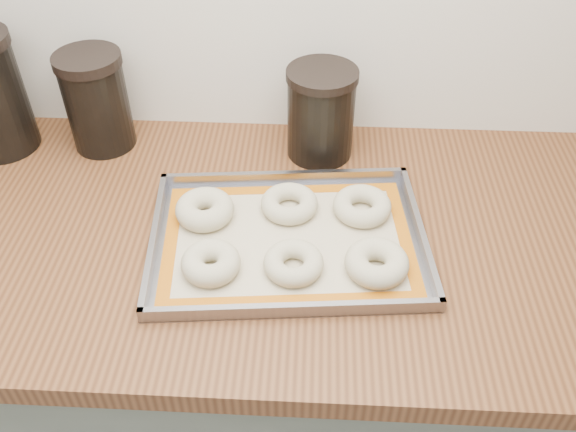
# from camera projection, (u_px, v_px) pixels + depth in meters

# --- Properties ---
(cabinet) EXTENTS (3.00, 0.65, 0.86)m
(cabinet) POSITION_uv_depth(u_px,v_px,m) (198.00, 375.00, 1.39)
(cabinet) COLOR slate
(cabinet) RESTS_ON floor
(countertop) EXTENTS (3.06, 0.68, 0.04)m
(countertop) POSITION_uv_depth(u_px,v_px,m) (173.00, 232.00, 1.09)
(countertop) COLOR brown
(countertop) RESTS_ON cabinet
(baking_tray) EXTENTS (0.49, 0.37, 0.03)m
(baking_tray) POSITION_uv_depth(u_px,v_px,m) (288.00, 239.00, 1.03)
(baking_tray) COLOR gray
(baking_tray) RESTS_ON countertop
(baking_mat) EXTENTS (0.45, 0.33, 0.00)m
(baking_mat) POSITION_uv_depth(u_px,v_px,m) (288.00, 240.00, 1.04)
(baking_mat) COLOR #C6B793
(baking_mat) RESTS_ON baking_tray
(bagel_front_left) EXTENTS (0.11, 0.11, 0.04)m
(bagel_front_left) POSITION_uv_depth(u_px,v_px,m) (211.00, 263.00, 0.97)
(bagel_front_left) COLOR #C1B796
(bagel_front_left) RESTS_ON baking_mat
(bagel_front_mid) EXTENTS (0.10, 0.10, 0.03)m
(bagel_front_mid) POSITION_uv_depth(u_px,v_px,m) (294.00, 263.00, 0.97)
(bagel_front_mid) COLOR #C1B796
(bagel_front_mid) RESTS_ON baking_mat
(bagel_front_right) EXTENTS (0.13, 0.13, 0.04)m
(bagel_front_right) POSITION_uv_depth(u_px,v_px,m) (377.00, 263.00, 0.97)
(bagel_front_right) COLOR #C1B796
(bagel_front_right) RESTS_ON baking_mat
(bagel_back_left) EXTENTS (0.12, 0.12, 0.04)m
(bagel_back_left) POSITION_uv_depth(u_px,v_px,m) (205.00, 209.00, 1.07)
(bagel_back_left) COLOR #C1B796
(bagel_back_left) RESTS_ON baking_mat
(bagel_back_mid) EXTENTS (0.13, 0.13, 0.03)m
(bagel_back_mid) POSITION_uv_depth(u_px,v_px,m) (289.00, 204.00, 1.08)
(bagel_back_mid) COLOR #C1B796
(bagel_back_mid) RESTS_ON baking_mat
(bagel_back_right) EXTENTS (0.12, 0.12, 0.03)m
(bagel_back_right) POSITION_uv_depth(u_px,v_px,m) (362.00, 206.00, 1.08)
(bagel_back_right) COLOR #C1B796
(bagel_back_right) RESTS_ON baking_mat
(canister_mid) EXTENTS (0.13, 0.13, 0.20)m
(canister_mid) POSITION_uv_depth(u_px,v_px,m) (97.00, 101.00, 1.19)
(canister_mid) COLOR black
(canister_mid) RESTS_ON countertop
(canister_right) EXTENTS (0.14, 0.14, 0.18)m
(canister_right) POSITION_uv_depth(u_px,v_px,m) (321.00, 113.00, 1.17)
(canister_right) COLOR black
(canister_right) RESTS_ON countertop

